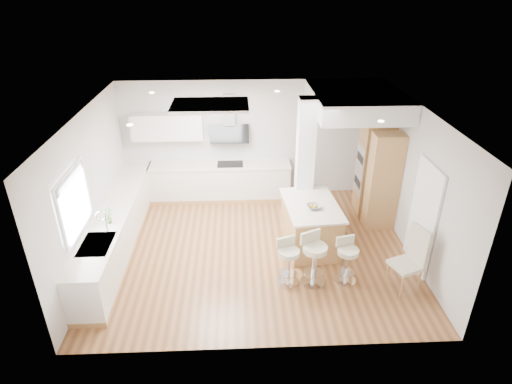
{
  "coord_description": "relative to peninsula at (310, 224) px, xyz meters",
  "views": [
    {
      "loc": [
        -0.31,
        -7.02,
        4.93
      ],
      "look_at": [
        0.03,
        0.4,
        1.08
      ],
      "focal_mm": 30.0,
      "sensor_mm": 36.0,
      "label": 1
    }
  ],
  "objects": [
    {
      "name": "wall_back",
      "position": [
        -1.09,
        2.35,
        0.93
      ],
      "size": [
        6.0,
        0.04,
        2.8
      ],
      "primitive_type": "cube",
      "color": "beige",
      "rests_on": "ground"
    },
    {
      "name": "counter_back",
      "position": [
        -2.01,
        2.08,
        0.23
      ],
      "size": [
        3.62,
        0.63,
        2.5
      ],
      "color": "tan",
      "rests_on": "ground"
    },
    {
      "name": "bar_stool_c",
      "position": [
        0.46,
        -1.16,
        0.02
      ],
      "size": [
        0.47,
        0.47,
        0.86
      ],
      "rotation": [
        0.0,
        0.0,
        0.24
      ],
      "color": "silver",
      "rests_on": "ground"
    },
    {
      "name": "soffit",
      "position": [
        1.01,
        1.25,
        2.13
      ],
      "size": [
        1.78,
        2.2,
        0.4
      ],
      "color": "white",
      "rests_on": "ground"
    },
    {
      "name": "ground",
      "position": [
        -1.09,
        -0.15,
        -0.47
      ],
      "size": [
        6.0,
        6.0,
        0.0
      ],
      "primitive_type": "plane",
      "color": "#935F36",
      "rests_on": "ground"
    },
    {
      "name": "doorway_right",
      "position": [
        1.88,
        -0.75,
        0.53
      ],
      "size": [
        0.05,
        1.0,
        2.1
      ],
      "color": "#443C36",
      "rests_on": "ground"
    },
    {
      "name": "wall_left",
      "position": [
        -4.09,
        -0.15,
        0.93
      ],
      "size": [
        0.04,
        5.0,
        2.8
      ],
      "primitive_type": "cube",
      "color": "beige",
      "rests_on": "ground"
    },
    {
      "name": "counter_left",
      "position": [
        -3.79,
        0.08,
        -0.01
      ],
      "size": [
        0.63,
        4.5,
        1.35
      ],
      "color": "tan",
      "rests_on": "ground"
    },
    {
      "name": "window_left",
      "position": [
        -4.05,
        -1.05,
        1.23
      ],
      "size": [
        0.06,
        1.28,
        1.07
      ],
      "color": "white",
      "rests_on": "ground"
    },
    {
      "name": "peninsula",
      "position": [
        0.0,
        0.0,
        0.0
      ],
      "size": [
        1.13,
        1.6,
        1.0
      ],
      "rotation": [
        0.0,
        0.0,
        0.08
      ],
      "color": "tan",
      "rests_on": "ground"
    },
    {
      "name": "wall_right",
      "position": [
        1.91,
        -0.15,
        0.93
      ],
      "size": [
        0.04,
        5.0,
        2.8
      ],
      "primitive_type": "cube",
      "color": "beige",
      "rests_on": "ground"
    },
    {
      "name": "pillar",
      "position": [
        -0.04,
        0.8,
        0.93
      ],
      "size": [
        0.35,
        0.35,
        2.8
      ],
      "color": "white",
      "rests_on": "ground"
    },
    {
      "name": "oven_column",
      "position": [
        1.58,
        1.08,
        0.58
      ],
      "size": [
        0.63,
        1.21,
        2.1
      ],
      "color": "tan",
      "rests_on": "ground"
    },
    {
      "name": "ceiling",
      "position": [
        -1.09,
        -0.15,
        -0.47
      ],
      "size": [
        6.0,
        5.0,
        0.02
      ],
      "primitive_type": "cube",
      "color": "white",
      "rests_on": "ground"
    },
    {
      "name": "skylight",
      "position": [
        -1.88,
        0.45,
        2.3
      ],
      "size": [
        4.1,
        2.1,
        0.06
      ],
      "color": "white",
      "rests_on": "ground"
    },
    {
      "name": "bar_stool_b",
      "position": [
        -0.13,
        -1.19,
        0.09
      ],
      "size": [
        0.59,
        0.59,
        0.99
      ],
      "rotation": [
        0.0,
        0.0,
        0.44
      ],
      "color": "silver",
      "rests_on": "ground"
    },
    {
      "name": "dining_chair",
      "position": [
        1.51,
        -1.37,
        0.17
      ],
      "size": [
        0.6,
        0.6,
        1.19
      ],
      "rotation": [
        0.0,
        0.0,
        0.37
      ],
      "color": "beige",
      "rests_on": "ground"
    },
    {
      "name": "bar_stool_a",
      "position": [
        -0.57,
        -1.16,
        0.02
      ],
      "size": [
        0.5,
        0.5,
        0.87
      ],
      "rotation": [
        0.0,
        0.0,
        0.35
      ],
      "color": "silver",
      "rests_on": "ground"
    }
  ]
}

